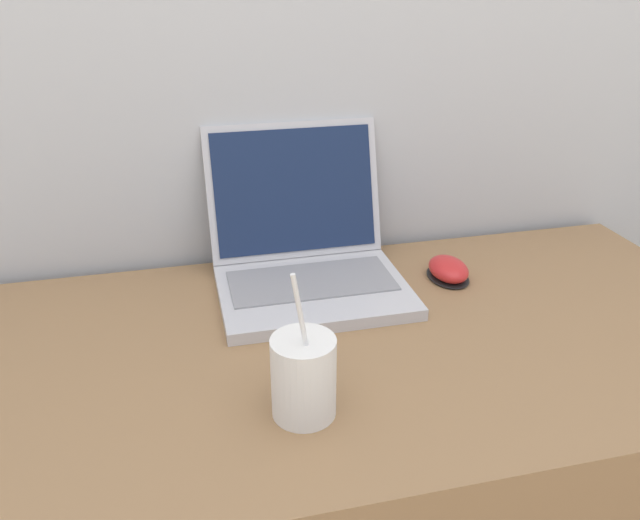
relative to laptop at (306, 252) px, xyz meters
The scene contains 4 objects.
desk 0.45m from the laptop, 78.96° to the right, with size 1.26×0.62×0.70m.
laptop is the anchor object (origin of this frame).
drink_cup 0.35m from the laptop, 102.87° to the right, with size 0.08×0.08×0.20m.
computer_mouse 0.25m from the laptop, 10.67° to the right, with size 0.07×0.10×0.04m.
Camera 1 is at (-0.24, -0.45, 1.21)m, focal length 35.00 mm.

